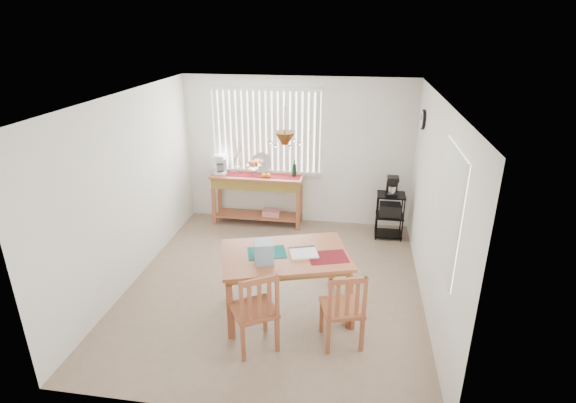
% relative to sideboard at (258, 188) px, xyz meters
% --- Properties ---
extents(ground, '(4.00, 4.50, 0.01)m').
position_rel_sideboard_xyz_m(ground, '(0.67, -2.00, -0.69)').
color(ground, gray).
extents(room_shell, '(4.20, 4.70, 2.70)m').
position_rel_sideboard_xyz_m(room_shell, '(0.68, -1.99, 1.01)').
color(room_shell, white).
rests_on(room_shell, ground).
extents(sideboard, '(1.62, 0.46, 0.91)m').
position_rel_sideboard_xyz_m(sideboard, '(0.00, 0.00, 0.00)').
color(sideboard, '#AF5E3B').
rests_on(sideboard, ground).
extents(sideboard_items, '(1.54, 0.39, 0.70)m').
position_rel_sideboard_xyz_m(sideboard_items, '(-0.28, 0.02, 0.37)').
color(sideboard_items, maroon).
rests_on(sideboard_items, sideboard).
extents(wire_cart, '(0.46, 0.36, 0.77)m').
position_rel_sideboard_xyz_m(wire_cart, '(2.31, -0.20, -0.22)').
color(wire_cart, black).
rests_on(wire_cart, ground).
extents(cart_items, '(0.18, 0.22, 0.32)m').
position_rel_sideboard_xyz_m(cart_items, '(2.31, -0.19, 0.23)').
color(cart_items, black).
rests_on(cart_items, wire_cart).
extents(dining_table, '(1.75, 1.39, 0.82)m').
position_rel_sideboard_xyz_m(dining_table, '(0.91, -2.56, 0.04)').
color(dining_table, '#AF5E3B').
rests_on(dining_table, ground).
extents(table_items, '(1.28, 0.59, 0.26)m').
position_rel_sideboard_xyz_m(table_items, '(0.81, -2.73, 0.23)').
color(table_items, '#136D64').
rests_on(table_items, dining_table).
extents(chair_left, '(0.63, 0.63, 1.00)m').
position_rel_sideboard_xyz_m(chair_left, '(0.70, -3.30, -0.20)').
color(chair_left, '#AF5E3B').
rests_on(chair_left, ground).
extents(chair_right, '(0.55, 0.55, 0.96)m').
position_rel_sideboard_xyz_m(chair_right, '(1.65, -3.09, -0.21)').
color(chair_right, '#AF5E3B').
rests_on(chair_right, ground).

